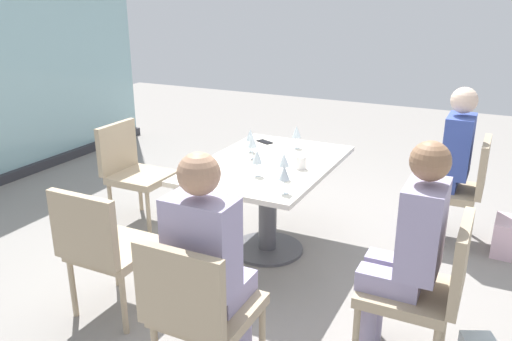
{
  "coord_description": "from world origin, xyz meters",
  "views": [
    {
      "loc": [
        -3.32,
        -1.53,
        1.93
      ],
      "look_at": [
        0.0,
        0.1,
        0.65
      ],
      "focal_mm": 36.2,
      "sensor_mm": 36.0,
      "label": 1
    }
  ],
  "objects_px": {
    "chair_near_window": "(132,167)",
    "person_side_end": "(209,259)",
    "wine_glass_3": "(284,173)",
    "chair_far_left": "(104,244)",
    "person_front_left": "(408,244)",
    "wine_glass_2": "(250,136)",
    "wine_glass_0": "(252,142)",
    "wine_glass_1": "(284,160)",
    "chair_front_right": "(460,184)",
    "wine_glass_5": "(297,132)",
    "coffee_cup": "(301,162)",
    "dining_table_main": "(268,184)",
    "chair_front_left": "(426,284)",
    "wine_glass_4": "(257,157)",
    "handbag_0": "(504,236)",
    "person_front_right": "(448,157)",
    "cell_phone_on_table": "(265,142)",
    "chair_side_end": "(198,306)"
  },
  "relations": [
    {
      "from": "chair_front_right",
      "to": "coffee_cup",
      "type": "distance_m",
      "value": 1.36
    },
    {
      "from": "chair_front_right",
      "to": "chair_front_left",
      "type": "bearing_deg",
      "value": 180.0
    },
    {
      "from": "wine_glass_2",
      "to": "wine_glass_4",
      "type": "relative_size",
      "value": 1.0
    },
    {
      "from": "wine_glass_1",
      "to": "wine_glass_3",
      "type": "distance_m",
      "value": 0.26
    },
    {
      "from": "dining_table_main",
      "to": "person_front_right",
      "type": "relative_size",
      "value": 1.1
    },
    {
      "from": "chair_near_window",
      "to": "cell_phone_on_table",
      "type": "xyz_separation_m",
      "value": [
        0.48,
        -1.04,
        0.24
      ]
    },
    {
      "from": "chair_front_left",
      "to": "person_side_end",
      "type": "relative_size",
      "value": 0.69
    },
    {
      "from": "dining_table_main",
      "to": "wine_glass_1",
      "type": "relative_size",
      "value": 7.47
    },
    {
      "from": "dining_table_main",
      "to": "chair_far_left",
      "type": "height_order",
      "value": "chair_far_left"
    },
    {
      "from": "wine_glass_3",
      "to": "wine_glass_4",
      "type": "xyz_separation_m",
      "value": [
        0.22,
        0.3,
        0.0
      ]
    },
    {
      "from": "chair_far_left",
      "to": "wine_glass_4",
      "type": "distance_m",
      "value": 1.15
    },
    {
      "from": "wine_glass_3",
      "to": "coffee_cup",
      "type": "bearing_deg",
      "value": 9.37
    },
    {
      "from": "wine_glass_5",
      "to": "coffee_cup",
      "type": "bearing_deg",
      "value": -154.28
    },
    {
      "from": "person_front_left",
      "to": "wine_glass_0",
      "type": "bearing_deg",
      "value": 57.1
    },
    {
      "from": "wine_glass_2",
      "to": "wine_glass_0",
      "type": "bearing_deg",
      "value": -148.32
    },
    {
      "from": "wine_glass_5",
      "to": "chair_front_left",
      "type": "bearing_deg",
      "value": -135.53
    },
    {
      "from": "person_side_end",
      "to": "wine_glass_3",
      "type": "distance_m",
      "value": 0.91
    },
    {
      "from": "wine_glass_0",
      "to": "wine_glass_5",
      "type": "bearing_deg",
      "value": -25.45
    },
    {
      "from": "dining_table_main",
      "to": "person_front_left",
      "type": "xyz_separation_m",
      "value": [
        -0.83,
        -1.18,
        0.14
      ]
    },
    {
      "from": "chair_far_left",
      "to": "person_front_left",
      "type": "bearing_deg",
      "value": -76.75
    },
    {
      "from": "chair_front_left",
      "to": "wine_glass_1",
      "type": "relative_size",
      "value": 4.7
    },
    {
      "from": "person_side_end",
      "to": "wine_glass_5",
      "type": "bearing_deg",
      "value": 9.03
    },
    {
      "from": "wine_glass_5",
      "to": "coffee_cup",
      "type": "height_order",
      "value": "wine_glass_5"
    },
    {
      "from": "person_side_end",
      "to": "wine_glass_2",
      "type": "distance_m",
      "value": 1.72
    },
    {
      "from": "chair_side_end",
      "to": "dining_table_main",
      "type": "bearing_deg",
      "value": 12.61
    },
    {
      "from": "chair_far_left",
      "to": "wine_glass_5",
      "type": "relative_size",
      "value": 4.7
    },
    {
      "from": "chair_far_left",
      "to": "handbag_0",
      "type": "distance_m",
      "value": 2.98
    },
    {
      "from": "wine_glass_4",
      "to": "chair_far_left",
      "type": "bearing_deg",
      "value": 148.41
    },
    {
      "from": "chair_front_right",
      "to": "handbag_0",
      "type": "xyz_separation_m",
      "value": [
        -0.05,
        -0.37,
        -0.36
      ]
    },
    {
      "from": "wine_glass_3",
      "to": "wine_glass_4",
      "type": "distance_m",
      "value": 0.37
    },
    {
      "from": "chair_near_window",
      "to": "person_side_end",
      "type": "distance_m",
      "value": 2.17
    },
    {
      "from": "chair_front_right",
      "to": "wine_glass_0",
      "type": "relative_size",
      "value": 4.7
    },
    {
      "from": "person_front_right",
      "to": "chair_far_left",
      "type": "bearing_deg",
      "value": 140.41
    },
    {
      "from": "wine_glass_3",
      "to": "wine_glass_1",
      "type": "bearing_deg",
      "value": 23.81
    },
    {
      "from": "wine_glass_2",
      "to": "handbag_0",
      "type": "relative_size",
      "value": 0.62
    },
    {
      "from": "chair_front_left",
      "to": "wine_glass_5",
      "type": "relative_size",
      "value": 4.7
    },
    {
      "from": "person_side_end",
      "to": "wine_glass_1",
      "type": "height_order",
      "value": "person_side_end"
    },
    {
      "from": "dining_table_main",
      "to": "coffee_cup",
      "type": "xyz_separation_m",
      "value": [
        -0.02,
        -0.27,
        0.22
      ]
    },
    {
      "from": "wine_glass_3",
      "to": "cell_phone_on_table",
      "type": "height_order",
      "value": "wine_glass_3"
    },
    {
      "from": "person_front_left",
      "to": "handbag_0",
      "type": "xyz_separation_m",
      "value": [
        1.6,
        -0.48,
        -0.56
      ]
    },
    {
      "from": "chair_side_end",
      "to": "chair_front_right",
      "type": "bearing_deg",
      "value": -22.05
    },
    {
      "from": "chair_front_right",
      "to": "person_side_end",
      "type": "bearing_deg",
      "value": 156.99
    },
    {
      "from": "chair_front_left",
      "to": "chair_near_window",
      "type": "height_order",
      "value": "same"
    },
    {
      "from": "chair_far_left",
      "to": "wine_glass_1",
      "type": "xyz_separation_m",
      "value": [
        0.95,
        -0.76,
        0.37
      ]
    },
    {
      "from": "coffee_cup",
      "to": "cell_phone_on_table",
      "type": "distance_m",
      "value": 0.73
    },
    {
      "from": "wine_glass_0",
      "to": "wine_glass_3",
      "type": "xyz_separation_m",
      "value": [
        -0.56,
        -0.5,
        0.0
      ]
    },
    {
      "from": "chair_front_left",
      "to": "chair_front_right",
      "type": "bearing_deg",
      "value": 0.0
    },
    {
      "from": "wine_glass_3",
      "to": "coffee_cup",
      "type": "relative_size",
      "value": 2.06
    },
    {
      "from": "coffee_cup",
      "to": "chair_front_left",
      "type": "bearing_deg",
      "value": -128.13
    },
    {
      "from": "chair_front_right",
      "to": "person_front_left",
      "type": "distance_m",
      "value": 1.67
    }
  ]
}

